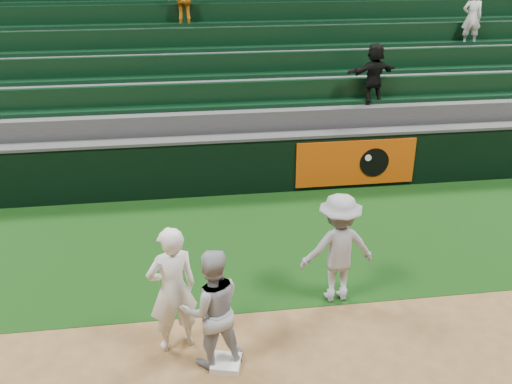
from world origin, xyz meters
TOP-DOWN VIEW (x-y plane):
  - ground at (0.00, 0.00)m, footprint 70.00×70.00m
  - foul_grass at (0.00, 3.00)m, footprint 36.00×4.20m
  - first_base at (-0.27, -0.16)m, footprint 0.45×0.45m
  - first_baseman at (-0.90, 0.33)m, footprint 0.75×0.60m
  - baserunner at (-0.43, -0.04)m, footprint 0.87×0.72m
  - base_coach at (1.51, 1.11)m, footprint 1.14×0.69m
  - field_wall at (0.03, 5.20)m, footprint 36.00×0.45m
  - stadium_seating at (0.00, 8.97)m, footprint 36.00×5.95m

SIDE VIEW (x-z plane):
  - ground at x=0.00m, z-range 0.00..0.00m
  - foul_grass at x=0.00m, z-range 0.00..0.01m
  - first_base at x=-0.27m, z-range 0.00..0.08m
  - field_wall at x=0.03m, z-range 0.01..1.26m
  - baserunner at x=-0.43m, z-range 0.00..1.63m
  - base_coach at x=1.51m, z-range 0.01..1.72m
  - first_baseman at x=-0.90m, z-range 0.00..1.79m
  - stadium_seating at x=0.00m, z-range -0.73..4.12m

